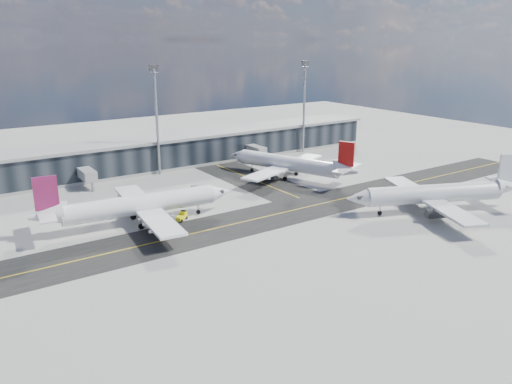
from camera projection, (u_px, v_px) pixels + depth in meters
ground at (260, 227)px, 97.64m from camera, size 300.00×300.00×0.00m
taxiway_lanes at (246, 208)px, 108.24m from camera, size 180.00×63.00×0.03m
terminal_concourse at (149, 155)px, 139.99m from camera, size 152.00×19.80×8.80m
floodlight_masts at (157, 117)px, 131.10m from camera, size 102.50×0.70×28.90m
airliner_af at (138, 205)px, 97.96m from camera, size 40.10×34.25×11.87m
airliner_redtail at (290, 164)px, 130.97m from camera, size 32.42×37.49×11.51m
airliner_near at (436, 194)px, 105.26m from camera, size 38.10×32.92×11.79m
baggage_tug at (182, 216)px, 100.93m from camera, size 3.18×2.67×1.81m
service_van at (199, 188)px, 120.78m from camera, size 2.58×4.92×1.32m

